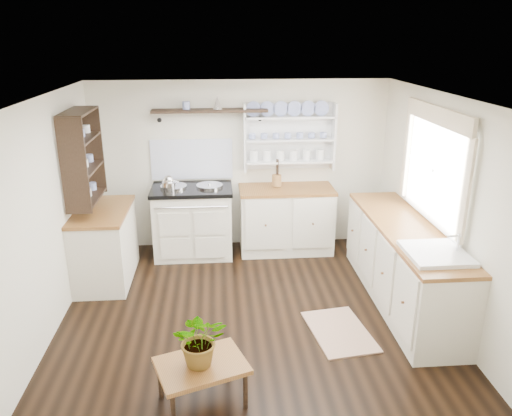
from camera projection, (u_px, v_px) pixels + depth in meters
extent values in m
cube|color=black|center=(250.00, 311.00, 5.45)|extent=(4.00, 3.80, 0.01)
cube|color=silver|center=(241.00, 165.00, 6.86)|extent=(4.00, 0.02, 2.30)
cube|color=silver|center=(440.00, 207.00, 5.22)|extent=(0.02, 3.80, 2.30)
cube|color=silver|center=(48.00, 217.00, 4.92)|extent=(0.02, 3.80, 2.30)
cube|color=white|center=(250.00, 97.00, 4.69)|extent=(4.00, 3.80, 0.01)
cube|color=white|center=(435.00, 171.00, 5.24)|extent=(0.04, 1.40, 1.00)
cube|color=white|center=(433.00, 171.00, 5.24)|extent=(0.02, 1.50, 1.10)
cube|color=beige|center=(438.00, 115.00, 5.05)|extent=(0.04, 1.55, 0.18)
cube|color=beige|center=(193.00, 223.00, 6.73)|extent=(1.02, 0.66, 0.90)
cube|color=black|center=(192.00, 189.00, 6.57)|extent=(1.06, 0.70, 0.05)
cylinder|color=silver|center=(174.00, 187.00, 6.54)|extent=(0.35, 0.35, 0.03)
cylinder|color=silver|center=(210.00, 186.00, 6.58)|extent=(0.35, 0.35, 0.03)
cylinder|color=silver|center=(191.00, 207.00, 6.26)|extent=(0.92, 0.02, 0.02)
cube|color=beige|center=(286.00, 220.00, 6.85)|extent=(1.25, 0.60, 0.88)
cube|color=brown|center=(287.00, 189.00, 6.71)|extent=(1.27, 0.63, 0.04)
cube|color=beige|center=(403.00, 265.00, 5.52)|extent=(0.60, 2.40, 0.88)
cube|color=brown|center=(407.00, 228.00, 5.38)|extent=(0.62, 2.43, 0.04)
cube|color=white|center=(435.00, 265.00, 4.70)|extent=(0.55, 0.60, 0.28)
cylinder|color=silver|center=(458.00, 245.00, 4.65)|extent=(0.02, 0.02, 0.22)
cube|color=beige|center=(105.00, 246.00, 6.02)|extent=(0.60, 1.10, 0.88)
cube|color=brown|center=(101.00, 211.00, 5.88)|extent=(0.62, 1.13, 0.04)
cube|color=white|center=(288.00, 136.00, 6.75)|extent=(1.20, 0.03, 0.90)
cube|color=white|center=(289.00, 137.00, 6.67)|extent=(1.20, 0.22, 0.02)
cylinder|color=navy|center=(290.00, 117.00, 6.59)|extent=(0.20, 0.02, 0.20)
cube|color=black|center=(210.00, 111.00, 6.45)|extent=(1.50, 0.24, 0.04)
cone|color=black|center=(160.00, 119.00, 6.50)|extent=(0.06, 0.20, 0.06)
cone|color=black|center=(259.00, 118.00, 6.60)|extent=(0.06, 0.20, 0.06)
cube|color=black|center=(83.00, 156.00, 5.65)|extent=(0.28, 0.80, 1.05)
cylinder|color=olive|center=(277.00, 180.00, 6.74)|extent=(0.13, 0.13, 0.15)
cube|color=brown|center=(202.00, 366.00, 3.98)|extent=(0.82, 0.70, 0.04)
cylinder|color=black|center=(173.00, 412.00, 3.76)|extent=(0.04, 0.04, 0.34)
cylinder|color=black|center=(160.00, 380.00, 4.10)|extent=(0.04, 0.04, 0.34)
cylinder|color=black|center=(245.00, 390.00, 3.99)|extent=(0.04, 0.04, 0.34)
cylinder|color=black|center=(228.00, 362.00, 4.32)|extent=(0.04, 0.04, 0.34)
imported|color=#3F7233|center=(200.00, 339.00, 3.90)|extent=(0.44, 0.39, 0.46)
cube|color=#8A6550|center=(339.00, 331.00, 5.06)|extent=(0.67, 0.92, 0.02)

